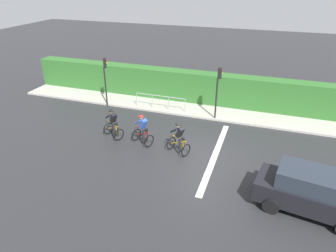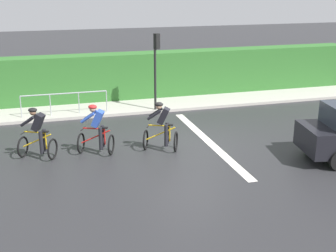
{
  "view_description": "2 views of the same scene",
  "coord_description": "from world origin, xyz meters",
  "views": [
    {
      "loc": [
        -13.4,
        -2.8,
        8.34
      ],
      "look_at": [
        0.06,
        1.83,
        1.22
      ],
      "focal_mm": 32.91,
      "sensor_mm": 36.0,
      "label": 1
    },
    {
      "loc": [
        -14.08,
        4.84,
        5.42
      ],
      "look_at": [
        -0.39,
        0.88,
        0.84
      ],
      "focal_mm": 48.59,
      "sensor_mm": 36.0,
      "label": 2
    }
  ],
  "objects": [
    {
      "name": "ground_plane",
      "position": [
        0.0,
        0.0,
        0.0
      ],
      "size": [
        80.0,
        80.0,
        0.0
      ],
      "primitive_type": "plane",
      "color": "#28282B"
    },
    {
      "name": "sidewalk_kerb",
      "position": [
        5.4,
        2.0,
        0.06
      ],
      "size": [
        2.8,
        25.08,
        0.12
      ],
      "primitive_type": "cube",
      "color": "#ADA89E",
      "rests_on": "ground"
    },
    {
      "name": "stone_wall_low",
      "position": [
        6.3,
        2.0,
        0.2
      ],
      "size": [
        0.44,
        25.08,
        0.4
      ],
      "primitive_type": "cube",
      "color": "gray",
      "rests_on": "ground"
    },
    {
      "name": "hedge_wall",
      "position": [
        6.6,
        2.0,
        1.1
      ],
      "size": [
        1.1,
        25.08,
        2.21
      ],
      "primitive_type": "cube",
      "color": "#2D6628",
      "rests_on": "ground"
    },
    {
      "name": "road_marking_stop_line",
      "position": [
        0.0,
        -0.72,
        0.0
      ],
      "size": [
        7.0,
        0.3,
        0.01
      ],
      "primitive_type": "cube",
      "color": "silver",
      "rests_on": "ground"
    },
    {
      "name": "cyclist_lead",
      "position": [
        0.05,
        5.03,
        0.8
      ],
      "size": [
        1.1,
        1.27,
        1.66
      ],
      "color": "black",
      "rests_on": "ground"
    },
    {
      "name": "cyclist_second",
      "position": [
        -0.09,
        3.2,
        0.8
      ],
      "size": [
        1.07,
        1.27,
        1.66
      ],
      "color": "black",
      "rests_on": "ground"
    },
    {
      "name": "cyclist_mid",
      "position": [
        -0.37,
        1.09,
        0.8
      ],
      "size": [
        1.08,
        1.27,
        1.66
      ],
      "color": "black",
      "rests_on": "ground"
    },
    {
      "name": "car_black",
      "position": [
        -2.81,
        -4.88,
        0.87
      ],
      "size": [
        2.37,
        4.32,
        1.76
      ],
      "color": "black",
      "rests_on": "ground"
    },
    {
      "name": "traffic_light_near_crossing",
      "position": [
        4.2,
        0.07,
        2.22
      ],
      "size": [
        0.26,
        0.3,
        3.34
      ],
      "color": "black",
      "rests_on": "ground"
    },
    {
      "name": "traffic_light_far_junction",
      "position": [
        4.02,
        7.61,
        2.22
      ],
      "size": [
        0.26,
        0.3,
        3.34
      ],
      "color": "black",
      "rests_on": "ground"
    },
    {
      "name": "pedestrian_railing_kerbside",
      "position": [
        4.5,
        3.91,
        0.79
      ],
      "size": [
        0.08,
        3.5,
        1.03
      ],
      "color": "#999EA3",
      "rests_on": "ground"
    }
  ]
}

